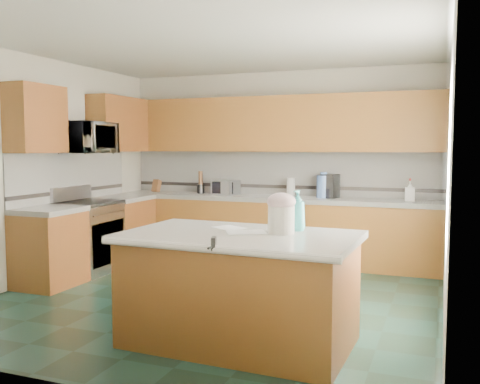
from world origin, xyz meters
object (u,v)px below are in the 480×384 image
at_px(island_base, 239,292).
at_px(toaster_oven, 226,187).
at_px(treat_jar, 281,220).
at_px(coffee_maker, 330,186).
at_px(soap_bottle_island, 298,210).
at_px(island_top, 239,237).
at_px(knife_block, 156,186).

xyz_separation_m(island_base, toaster_oven, (-1.45, 3.20, 0.60)).
height_order(treat_jar, coffee_maker, coffee_maker).
relative_size(treat_jar, soap_bottle_island, 0.66).
relative_size(island_top, soap_bottle_island, 5.51).
bearing_deg(treat_jar, island_top, -145.45).
relative_size(island_top, toaster_oven, 5.13).
height_order(island_top, treat_jar, treat_jar).
xyz_separation_m(island_base, coffee_maker, (0.09, 3.23, 0.65)).
relative_size(treat_jar, coffee_maker, 0.69).
bearing_deg(soap_bottle_island, toaster_oven, 136.11).
xyz_separation_m(island_top, toaster_oven, (-1.45, 3.20, 0.14)).
bearing_deg(coffee_maker, treat_jar, -69.73).
bearing_deg(treat_jar, island_base, -145.45).
relative_size(island_top, treat_jar, 8.36).
distance_m(soap_bottle_island, toaster_oven, 3.44).
bearing_deg(knife_block, soap_bottle_island, -35.79).
xyz_separation_m(island_top, soap_bottle_island, (0.41, 0.30, 0.20)).
height_order(island_top, soap_bottle_island, soap_bottle_island).
bearing_deg(coffee_maker, knife_block, -163.26).
distance_m(island_top, treat_jar, 0.37).
xyz_separation_m(soap_bottle_island, coffee_maker, (-0.31, 2.93, -0.01)).
bearing_deg(treat_jar, coffee_maker, 109.52).
bearing_deg(island_base, treat_jar, 21.31).
relative_size(soap_bottle_island, toaster_oven, 0.93).
bearing_deg(knife_block, coffee_maker, 8.73).
distance_m(island_base, coffee_maker, 3.29).
relative_size(island_top, knife_block, 9.93).
bearing_deg(island_top, treat_jar, 21.31).
bearing_deg(knife_block, island_base, -42.76).
bearing_deg(treat_jar, knife_block, 148.82).
relative_size(island_base, island_top, 0.95).
bearing_deg(toaster_oven, island_base, -44.91).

